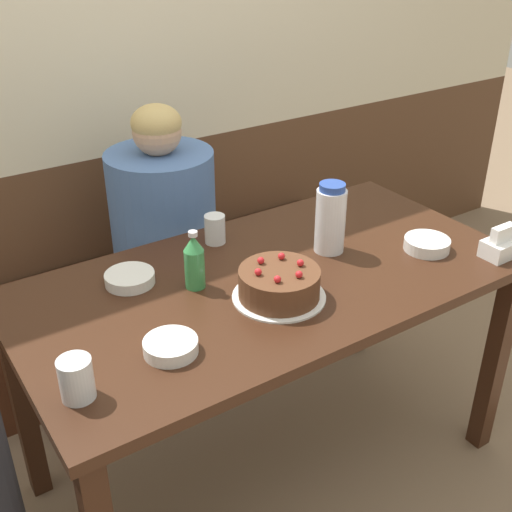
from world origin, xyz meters
The scene contains 14 objects.
ground_plane centered at (0.00, 0.00, 0.00)m, with size 12.00×12.00×0.00m, color #846B51.
back_wall centered at (0.00, 1.05, 1.25)m, with size 4.80×0.04×2.50m.
bench_seat centered at (0.00, 0.83, 0.21)m, with size 1.83×0.38×0.42m.
dining_table centered at (0.00, 0.00, 0.68)m, with size 1.51×0.78×0.77m.
birthday_cake centered at (-0.05, -0.11, 0.82)m, with size 0.26×0.26×0.11m.
water_pitcher centered at (0.25, 0.03, 0.88)m, with size 0.09×0.09×0.23m.
soju_bottle centered at (-0.22, 0.07, 0.86)m, with size 0.06×0.06×0.18m.
napkin_holder centered at (0.66, -0.30, 0.81)m, with size 0.11×0.08×0.11m.
bowl_soup_white centered at (-0.42, -0.17, 0.79)m, with size 0.14×0.14×0.04m.
bowl_rice_small centered at (0.51, -0.14, 0.79)m, with size 0.14×0.14×0.04m.
bowl_side_dish centered at (-0.37, 0.19, 0.79)m, with size 0.14×0.14×0.03m.
glass_water_tall centered at (-0.03, 0.28, 0.82)m, with size 0.07×0.07×0.09m.
glass_tumbler_short centered at (-0.66, -0.20, 0.82)m, with size 0.08×0.08×0.10m.
person_pale_blue_shirt centered at (-0.04, 0.65, 0.57)m, with size 0.39×0.39×1.14m.
Camera 1 is at (-0.95, -1.34, 1.74)m, focal length 45.00 mm.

